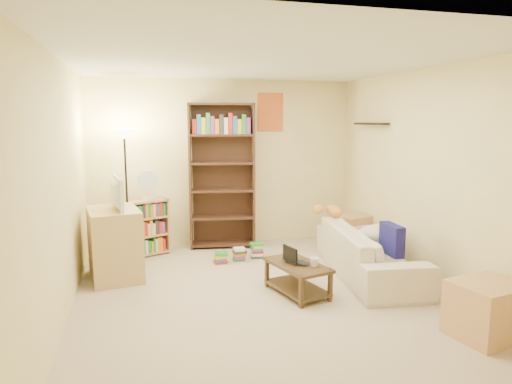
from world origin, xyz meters
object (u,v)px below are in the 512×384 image
mug (314,262)px  television (112,193)px  short_bookshelf (146,228)px  desk_fan (148,184)px  sofa (369,252)px  floor_lamp (125,157)px  tall_bookshelf (222,172)px  side_table (351,232)px  end_cabinet (487,310)px  tabby_cat (331,210)px  tv_stand (115,244)px  coffee_table (297,275)px  laptop (298,261)px

mug → television: 2.50m
short_bookshelf → desk_fan: bearing=-66.4°
sofa → floor_lamp: floor_lamp is taller
short_bookshelf → desk_fan: 0.63m
television → tall_bookshelf: size_ratio=0.31×
mug → side_table: side_table is taller
desk_fan → end_cabinet: desk_fan is taller
tabby_cat → television: size_ratio=0.70×
tv_stand → desk_fan: (0.43, 0.82, 0.60)m
mug → desk_fan: bearing=129.5°
coffee_table → laptop: (0.03, 0.04, 0.15)m
coffee_table → sofa: bearing=4.5°
desk_fan → floor_lamp: size_ratio=0.24×
tall_bookshelf → floor_lamp: (-1.36, -0.31, 0.29)m
mug → end_cabinet: 1.69m
tabby_cat → tv_stand: tv_stand is taller
laptop → television: bearing=26.5°
tabby_cat → desk_fan: bearing=164.0°
sofa → short_bookshelf: bearing=67.3°
coffee_table → floor_lamp: size_ratio=0.49×
sofa → coffee_table: bearing=117.0°
tabby_cat → television: bearing=-177.5°
laptop → tall_bookshelf: tall_bookshelf is taller
coffee_table → tabby_cat: bearing=37.6°
sofa → side_table: (0.29, 1.08, -0.03)m
tall_bookshelf → desk_fan: size_ratio=5.09×
tv_stand → end_cabinet: bearing=-46.3°
sofa → end_cabinet: sofa is taller
sofa → side_table: bearing=-7.3°
television → coffee_table: bearing=-127.7°
coffee_table → side_table: size_ratio=1.66×
sofa → side_table: 1.12m
mug → short_bookshelf: 2.68m
floor_lamp → end_cabinet: bearing=-45.5°
desk_fan → end_cabinet: bearing=-49.1°
coffee_table → side_table: 1.98m
sofa → short_bookshelf: (-2.64, 1.55, 0.10)m
mug → side_table: (1.21, 1.59, -0.14)m
mug → floor_lamp: bearing=135.4°
television → tv_stand: bearing=-0.0°
laptop → end_cabinet: bearing=-175.0°
tv_stand → television: bearing=0.0°
coffee_table → end_cabinet: end_cabinet is taller
tabby_cat → television: 2.90m
desk_fan → side_table: (2.88, -0.43, -0.77)m
desk_fan → short_bookshelf: bearing=136.4°
coffee_table → mug: bearing=-61.1°
sofa → floor_lamp: size_ratio=1.18×
short_bookshelf → desk_fan: desk_fan is taller
tv_stand → laptop: bearing=-36.4°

